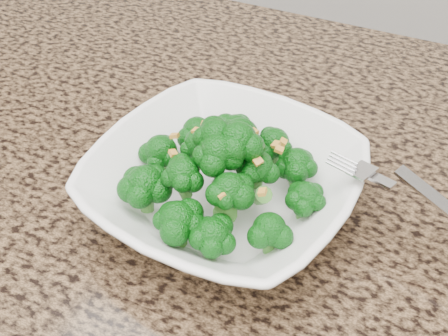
% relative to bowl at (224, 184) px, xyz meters
% --- Properties ---
extents(granite_counter, '(1.64, 1.04, 0.03)m').
position_rel_bowl_xyz_m(granite_counter, '(-0.15, -0.11, -0.04)').
color(granite_counter, brown).
rests_on(granite_counter, cabinet).
extents(bowl, '(0.27, 0.27, 0.06)m').
position_rel_bowl_xyz_m(bowl, '(0.00, 0.00, 0.00)').
color(bowl, white).
rests_on(bowl, granite_counter).
extents(broccoli_pile, '(0.21, 0.21, 0.06)m').
position_rel_bowl_xyz_m(broccoli_pile, '(0.00, 0.00, 0.06)').
color(broccoli_pile, '#09540C').
rests_on(broccoli_pile, bowl).
extents(garlic_topping, '(0.13, 0.13, 0.01)m').
position_rel_bowl_xyz_m(garlic_topping, '(0.00, 0.00, 0.10)').
color(garlic_topping, gold).
rests_on(garlic_topping, broccoli_pile).
extents(fork, '(0.18, 0.09, 0.01)m').
position_rel_bowl_xyz_m(fork, '(0.14, 0.03, 0.04)').
color(fork, silver).
rests_on(fork, bowl).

